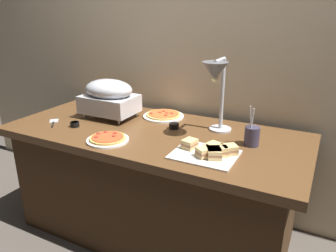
{
  "coord_description": "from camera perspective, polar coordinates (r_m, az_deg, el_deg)",
  "views": [
    {
      "loc": [
        0.96,
        -1.65,
        1.48
      ],
      "look_at": [
        0.11,
        0.0,
        0.81
      ],
      "focal_mm": 34.57,
      "sensor_mm": 36.0,
      "label": 1
    }
  ],
  "objects": [
    {
      "name": "back_wall",
      "position": [
        2.37,
        3.33,
        13.01
      ],
      "size": [
        4.4,
        0.04,
        2.4
      ],
      "primitive_type": "cube",
      "color": "#C6B593",
      "rests_on": "ground_plane"
    },
    {
      "name": "sauce_cup_near",
      "position": [
        2.19,
        -16.13,
        0.33
      ],
      "size": [
        0.06,
        0.06,
        0.03
      ],
      "color": "black",
      "rests_on": "buffet_table"
    },
    {
      "name": "pizza_plate_front",
      "position": [
        1.91,
        -10.58,
        -2.26
      ],
      "size": [
        0.25,
        0.25,
        0.03
      ],
      "color": "white",
      "rests_on": "buffet_table"
    },
    {
      "name": "pizza_plate_center",
      "position": [
        2.3,
        -0.8,
        1.9
      ],
      "size": [
        0.29,
        0.29,
        0.03
      ],
      "color": "white",
      "rests_on": "buffet_table"
    },
    {
      "name": "serving_spatula",
      "position": [
        2.31,
        -19.55,
        0.57
      ],
      "size": [
        0.14,
        0.15,
        0.01
      ],
      "color": "#B7BABF",
      "rests_on": "buffet_table"
    },
    {
      "name": "buffet_table",
      "position": [
        2.2,
        -2.5,
        -10.0
      ],
      "size": [
        1.9,
        0.84,
        0.76
      ],
      "color": "brown",
      "rests_on": "ground_plane"
    },
    {
      "name": "ground_plane",
      "position": [
        2.42,
        -2.36,
        -17.94
      ],
      "size": [
        8.0,
        8.0,
        0.0
      ],
      "primitive_type": "plane",
      "color": "#4C443D"
    },
    {
      "name": "heat_lamp",
      "position": [
        1.87,
        8.49,
        8.29
      ],
      "size": [
        0.15,
        0.3,
        0.46
      ],
      "color": "#B7BABF",
      "rests_on": "buffet_table"
    },
    {
      "name": "sandwich_platter",
      "position": [
        1.7,
        7.32,
        -4.5
      ],
      "size": [
        0.33,
        0.27,
        0.06
      ],
      "color": "white",
      "rests_on": "buffet_table"
    },
    {
      "name": "utensil_holder",
      "position": [
        1.86,
        14.56,
        -1.64
      ],
      "size": [
        0.08,
        0.08,
        0.23
      ],
      "color": "#383347",
      "rests_on": "buffet_table"
    },
    {
      "name": "chafing_dish",
      "position": [
        2.29,
        -10.34,
        5.15
      ],
      "size": [
        0.37,
        0.26,
        0.27
      ],
      "color": "#B7BABF",
      "rests_on": "buffet_table"
    },
    {
      "name": "sauce_cup_far",
      "position": [
        2.08,
        1.07,
        0.06
      ],
      "size": [
        0.06,
        0.06,
        0.03
      ],
      "color": "black",
      "rests_on": "buffet_table"
    }
  ]
}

